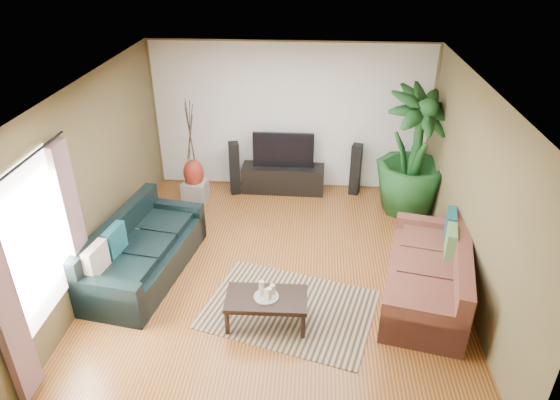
# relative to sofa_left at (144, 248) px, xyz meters

# --- Properties ---
(floor) EXTENTS (5.50, 5.50, 0.00)m
(floor) POSITION_rel_sofa_left_xyz_m (1.87, 0.18, -0.42)
(floor) COLOR #9E5C29
(floor) RESTS_ON ground
(ceiling) EXTENTS (5.50, 5.50, 0.00)m
(ceiling) POSITION_rel_sofa_left_xyz_m (1.87, 0.18, 2.28)
(ceiling) COLOR white
(ceiling) RESTS_ON ground
(wall_back) EXTENTS (5.00, 0.00, 5.00)m
(wall_back) POSITION_rel_sofa_left_xyz_m (1.87, 2.93, 0.93)
(wall_back) COLOR brown
(wall_back) RESTS_ON ground
(wall_front) EXTENTS (5.00, 0.00, 5.00)m
(wall_front) POSITION_rel_sofa_left_xyz_m (1.87, -2.57, 0.93)
(wall_front) COLOR brown
(wall_front) RESTS_ON ground
(wall_left) EXTENTS (0.00, 5.50, 5.50)m
(wall_left) POSITION_rel_sofa_left_xyz_m (-0.63, 0.18, 0.92)
(wall_left) COLOR brown
(wall_left) RESTS_ON ground
(wall_right) EXTENTS (0.00, 5.50, 5.50)m
(wall_right) POSITION_rel_sofa_left_xyz_m (4.37, 0.18, 0.92)
(wall_right) COLOR brown
(wall_right) RESTS_ON ground
(backwall_panel) EXTENTS (4.90, 0.00, 4.90)m
(backwall_panel) POSITION_rel_sofa_left_xyz_m (1.87, 2.92, 0.93)
(backwall_panel) COLOR white
(backwall_panel) RESTS_ON ground
(window_pane) EXTENTS (0.00, 1.80, 1.80)m
(window_pane) POSITION_rel_sofa_left_xyz_m (-0.61, -1.42, 0.97)
(window_pane) COLOR white
(window_pane) RESTS_ON ground
(curtain_near) EXTENTS (0.08, 0.35, 2.20)m
(curtain_near) POSITION_rel_sofa_left_xyz_m (-0.56, -2.17, 0.72)
(curtain_near) COLOR gray
(curtain_near) RESTS_ON ground
(curtain_far) EXTENTS (0.08, 0.35, 2.20)m
(curtain_far) POSITION_rel_sofa_left_xyz_m (-0.56, -0.67, 0.72)
(curtain_far) COLOR gray
(curtain_far) RESTS_ON ground
(curtain_rod) EXTENTS (0.03, 1.90, 0.03)m
(curtain_rod) POSITION_rel_sofa_left_xyz_m (-0.56, -1.42, 1.87)
(curtain_rod) COLOR black
(curtain_rod) RESTS_ON ground
(sofa_left) EXTENTS (1.29, 2.33, 0.85)m
(sofa_left) POSITION_rel_sofa_left_xyz_m (0.00, 0.00, 0.00)
(sofa_left) COLOR black
(sofa_left) RESTS_ON floor
(sofa_right) EXTENTS (1.42, 2.34, 0.85)m
(sofa_right) POSITION_rel_sofa_left_xyz_m (3.85, -0.20, 0.00)
(sofa_right) COLOR brown
(sofa_right) RESTS_ON floor
(area_rug) EXTENTS (2.44, 2.01, 0.01)m
(area_rug) POSITION_rel_sofa_left_xyz_m (2.06, -0.64, -0.42)
(area_rug) COLOR tan
(area_rug) RESTS_ON floor
(coffee_table) EXTENTS (1.00, 0.56, 0.41)m
(coffee_table) POSITION_rel_sofa_left_xyz_m (1.80, -0.91, -0.22)
(coffee_table) COLOR black
(coffee_table) RESTS_ON floor
(candle_tray) EXTENTS (0.31, 0.31, 0.01)m
(candle_tray) POSITION_rel_sofa_left_xyz_m (1.80, -0.91, -0.01)
(candle_tray) COLOR gray
(candle_tray) RESTS_ON coffee_table
(candle_tall) EXTENTS (0.06, 0.06, 0.20)m
(candle_tall) POSITION_rel_sofa_left_xyz_m (1.74, -0.88, 0.09)
(candle_tall) COLOR beige
(candle_tall) RESTS_ON candle_tray
(candle_mid) EXTENTS (0.06, 0.06, 0.15)m
(candle_mid) POSITION_rel_sofa_left_xyz_m (1.84, -0.95, 0.07)
(candle_mid) COLOR beige
(candle_mid) RESTS_ON candle_tray
(candle_short) EXTENTS (0.06, 0.06, 0.13)m
(candle_short) POSITION_rel_sofa_left_xyz_m (1.87, -0.85, 0.06)
(candle_short) COLOR beige
(candle_short) RESTS_ON candle_tray
(tv_stand) EXTENTS (1.51, 0.47, 0.50)m
(tv_stand) POSITION_rel_sofa_left_xyz_m (1.76, 2.68, -0.17)
(tv_stand) COLOR black
(tv_stand) RESTS_ON floor
(television) EXTENTS (1.10, 0.06, 0.65)m
(television) POSITION_rel_sofa_left_xyz_m (1.76, 2.68, 0.40)
(television) COLOR black
(television) RESTS_ON tv_stand
(speaker_left) EXTENTS (0.22, 0.24, 0.99)m
(speaker_left) POSITION_rel_sofa_left_xyz_m (0.88, 2.54, 0.07)
(speaker_left) COLOR black
(speaker_left) RESTS_ON floor
(speaker_right) EXTENTS (0.22, 0.23, 0.97)m
(speaker_right) POSITION_rel_sofa_left_xyz_m (3.08, 2.68, 0.06)
(speaker_right) COLOR black
(speaker_right) RESTS_ON floor
(potted_plant) EXTENTS (1.68, 1.68, 2.16)m
(potted_plant) POSITION_rel_sofa_left_xyz_m (3.97, 2.13, 0.65)
(potted_plant) COLOR #17461A
(potted_plant) RESTS_ON floor
(plant_pot) EXTENTS (0.40, 0.40, 0.31)m
(plant_pot) POSITION_rel_sofa_left_xyz_m (3.97, 2.13, -0.27)
(plant_pot) COLOR black
(plant_pot) RESTS_ON floor
(pedestal) EXTENTS (0.45, 0.45, 0.39)m
(pedestal) POSITION_rel_sofa_left_xyz_m (0.22, 2.15, -0.23)
(pedestal) COLOR #959592
(pedestal) RESTS_ON floor
(vase) EXTENTS (0.36, 0.36, 0.50)m
(vase) POSITION_rel_sofa_left_xyz_m (0.22, 2.15, 0.14)
(vase) COLOR maroon
(vase) RESTS_ON pedestal
(side_table) EXTENTS (0.58, 0.58, 0.51)m
(side_table) POSITION_rel_sofa_left_xyz_m (-0.38, 0.53, -0.17)
(side_table) COLOR brown
(side_table) RESTS_ON floor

